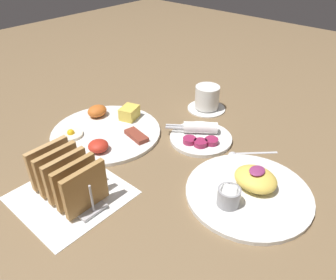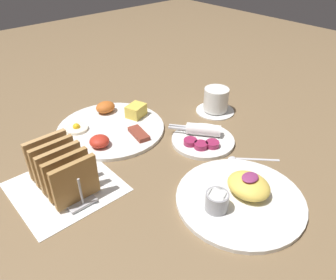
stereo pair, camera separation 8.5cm
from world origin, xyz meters
TOP-DOWN VIEW (x-y plane):
  - ground_plane at (0.00, 0.00)m, footprint 3.00×3.00m
  - napkin_flat at (-0.22, 0.08)m, footprint 0.22×0.22m
  - plate_breakfast at (-0.00, 0.22)m, footprint 0.31×0.31m
  - plate_condiments at (0.15, 0.00)m, footprint 0.17×0.18m
  - plate_foreground at (0.04, -0.21)m, footprint 0.28×0.28m
  - toast_rack at (-0.22, 0.08)m, footprint 0.10×0.18m
  - coffee_cup at (0.30, 0.09)m, footprint 0.12×0.12m
  - teaspoon at (0.17, -0.12)m, footprint 0.10×0.10m

SIDE VIEW (x-z plane):
  - ground_plane at x=0.00m, z-range 0.00..0.00m
  - napkin_flat at x=-0.22m, z-range 0.00..0.00m
  - teaspoon at x=0.17m, z-range 0.00..0.01m
  - plate_breakfast at x=0.00m, z-range -0.01..0.03m
  - plate_condiments at x=0.15m, z-range -0.01..0.03m
  - plate_foreground at x=0.04m, z-range -0.01..0.04m
  - coffee_cup at x=0.30m, z-range 0.00..0.08m
  - toast_rack at x=-0.22m, z-range 0.00..0.10m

